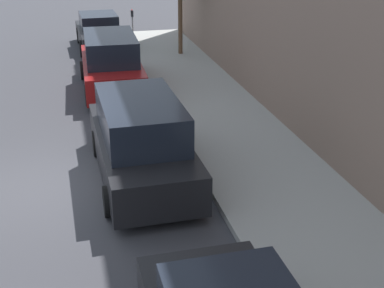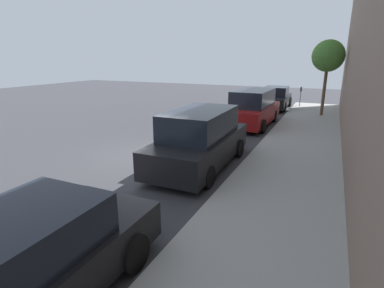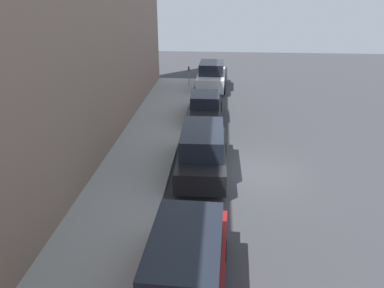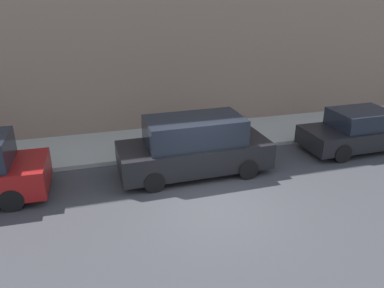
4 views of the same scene
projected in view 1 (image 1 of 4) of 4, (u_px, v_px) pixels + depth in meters
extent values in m
plane|color=#38383D|center=(45.00, 187.00, 11.95)|extent=(60.00, 60.00, 0.00)
cube|color=#9E9E99|center=(257.00, 162.00, 13.01)|extent=(3.06, 32.00, 0.15)
cube|color=black|center=(141.00, 152.00, 12.15)|extent=(1.99, 4.93, 0.84)
cube|color=black|center=(140.00, 118.00, 11.82)|extent=(1.73, 3.13, 0.84)
cylinder|color=black|center=(97.00, 143.00, 13.44)|extent=(0.22, 0.64, 0.64)
cylinder|color=black|center=(167.00, 137.00, 13.83)|extent=(0.22, 0.64, 0.64)
cylinder|color=black|center=(109.00, 201.00, 10.73)|extent=(0.22, 0.64, 0.64)
cylinder|color=black|center=(196.00, 191.00, 11.12)|extent=(0.22, 0.64, 0.64)
cube|color=maroon|center=(112.00, 71.00, 18.37)|extent=(2.04, 4.95, 0.84)
cube|color=black|center=(110.00, 47.00, 18.04)|extent=(1.76, 3.15, 0.84)
cylinder|color=black|center=(83.00, 70.00, 19.65)|extent=(0.22, 0.67, 0.67)
cylinder|color=black|center=(132.00, 67.00, 20.04)|extent=(0.22, 0.67, 0.67)
cylinder|color=black|center=(89.00, 95.00, 16.94)|extent=(0.22, 0.67, 0.67)
cylinder|color=black|center=(145.00, 91.00, 17.33)|extent=(0.22, 0.67, 0.67)
cube|color=black|center=(100.00, 36.00, 24.06)|extent=(1.92, 4.55, 0.68)
cube|color=black|center=(98.00, 21.00, 23.88)|extent=(1.64, 2.14, 0.64)
cylinder|color=black|center=(79.00, 35.00, 25.20)|extent=(0.22, 0.71, 0.71)
cylinder|color=black|center=(115.00, 34.00, 25.57)|extent=(0.22, 0.71, 0.71)
cylinder|color=black|center=(82.00, 49.00, 22.71)|extent=(0.22, 0.71, 0.71)
cylinder|color=black|center=(122.00, 46.00, 23.08)|extent=(0.22, 0.71, 0.71)
cylinder|color=#ADADB2|center=(133.00, 28.00, 25.15)|extent=(0.07, 0.07, 1.06)
cube|color=#2D2D33|center=(132.00, 14.00, 24.88)|extent=(0.11, 0.15, 0.28)
cube|color=red|center=(132.00, 10.00, 24.82)|extent=(0.04, 0.09, 0.05)
cylinder|color=brown|center=(180.00, 18.00, 22.21)|extent=(0.18, 0.18, 2.97)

